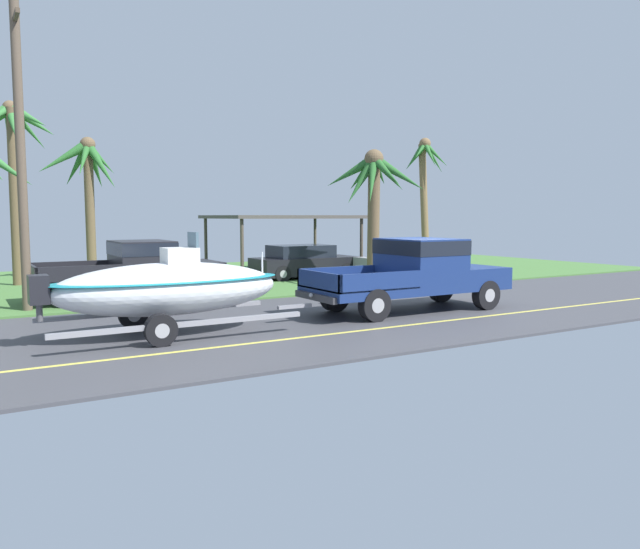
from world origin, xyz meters
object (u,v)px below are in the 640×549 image
(palm_tree_far_left, at_px, (424,173))
(palm_tree_far_right, at_px, (374,186))
(carport_awning, at_px, (283,218))
(palm_tree_mid, at_px, (86,176))
(pickup_truck_towing, at_px, (419,271))
(boat_on_trailer, at_px, (168,288))
(parked_sedan_near, at_px, (411,261))
(parked_pickup_background, at_px, (141,267))
(parked_sedan_far, at_px, (304,262))
(palm_tree_near_right, at_px, (12,140))
(utility_pole, at_px, (21,152))

(palm_tree_far_left, height_order, palm_tree_far_right, palm_tree_far_left)
(carport_awning, relative_size, palm_tree_far_right, 1.25)
(palm_tree_mid, distance_m, palm_tree_far_right, 11.14)
(pickup_truck_towing, relative_size, palm_tree_mid, 1.06)
(boat_on_trailer, xyz_separation_m, parked_sedan_near, (12.37, 7.03, -0.33))
(parked_pickup_background, xyz_separation_m, parked_sedan_near, (11.45, 1.22, -0.34))
(boat_on_trailer, height_order, parked_pickup_background, boat_on_trailer)
(parked_sedan_far, height_order, palm_tree_far_left, palm_tree_far_left)
(carport_awning, relative_size, palm_tree_far_left, 0.90)
(pickup_truck_towing, height_order, palm_tree_near_right, palm_tree_near_right)
(palm_tree_near_right, relative_size, palm_tree_mid, 1.18)
(palm_tree_far_left, bearing_deg, pickup_truck_towing, -130.64)
(boat_on_trailer, bearing_deg, utility_pole, 114.90)
(palm_tree_mid, bearing_deg, utility_pole, -111.37)
(boat_on_trailer, height_order, palm_tree_near_right, palm_tree_near_right)
(utility_pole, bearing_deg, parked_pickup_background, 14.74)
(carport_awning, bearing_deg, pickup_truck_towing, -98.39)
(palm_tree_mid, relative_size, palm_tree_far_right, 1.13)
(boat_on_trailer, relative_size, palm_tree_far_left, 0.91)
(carport_awning, height_order, palm_tree_mid, palm_tree_mid)
(palm_tree_near_right, bearing_deg, palm_tree_mid, 18.03)
(palm_tree_far_left, relative_size, utility_pole, 0.85)
(parked_sedan_near, relative_size, parked_sedan_far, 1.08)
(boat_on_trailer, relative_size, parked_sedan_far, 1.44)
(parked_pickup_background, xyz_separation_m, palm_tree_far_left, (17.78, 7.93, 3.95))
(palm_tree_near_right, xyz_separation_m, palm_tree_far_right, (11.21, -6.22, -1.60))
(palm_tree_mid, height_order, utility_pole, utility_pole)
(carport_awning, xyz_separation_m, palm_tree_near_right, (-10.57, 0.29, 2.76))
(boat_on_trailer, height_order, utility_pole, utility_pole)
(palm_tree_far_left, bearing_deg, utility_pole, -157.32)
(palm_tree_far_left, height_order, utility_pole, utility_pole)
(parked_sedan_near, xyz_separation_m, palm_tree_far_right, (-3.16, -1.68, 2.94))
(parked_sedan_near, bearing_deg, utility_pole, -171.98)
(pickup_truck_towing, xyz_separation_m, palm_tree_mid, (-6.29, 12.42, 3.04))
(boat_on_trailer, height_order, palm_tree_mid, palm_tree_mid)
(pickup_truck_towing, height_order, palm_tree_far_left, palm_tree_far_left)
(parked_sedan_far, bearing_deg, palm_tree_near_right, 165.17)
(pickup_truck_towing, relative_size, utility_pole, 0.73)
(parked_sedan_near, bearing_deg, boat_on_trailer, -150.39)
(palm_tree_near_right, distance_m, utility_pole, 6.69)
(parked_sedan_near, distance_m, palm_tree_far_right, 4.64)
(parked_sedan_near, height_order, utility_pole, utility_pole)
(parked_sedan_near, bearing_deg, carport_awning, 131.83)
(palm_tree_near_right, bearing_deg, palm_tree_far_right, -29.03)
(palm_tree_mid, bearing_deg, palm_tree_far_left, 4.19)
(parked_sedan_far, bearing_deg, carport_awning, 83.45)
(boat_on_trailer, relative_size, palm_tree_mid, 1.11)
(palm_tree_far_left, xyz_separation_m, palm_tree_far_right, (-9.49, -8.39, -1.34))
(pickup_truck_towing, xyz_separation_m, utility_pole, (-9.21, 4.96, 3.13))
(boat_on_trailer, bearing_deg, parked_sedan_far, 46.84)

